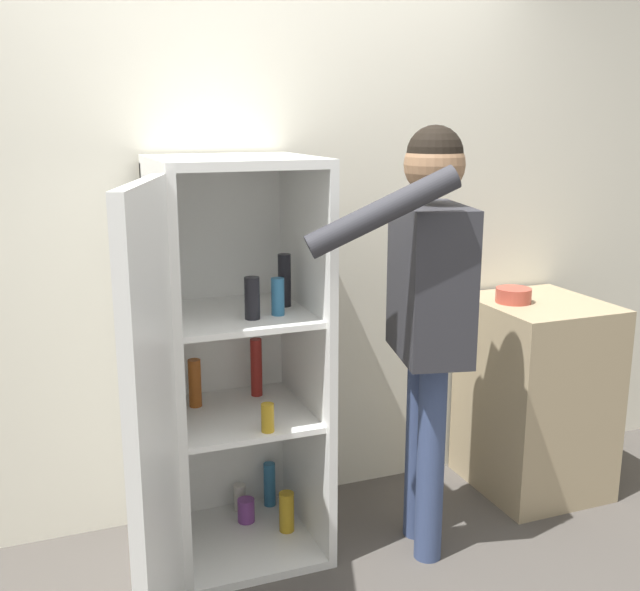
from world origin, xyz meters
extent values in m
cube|color=silver|center=(0.00, 0.98, 1.27)|extent=(7.00, 0.06, 2.55)
cube|color=white|center=(-0.21, 0.62, 0.02)|extent=(0.62, 0.62, 0.04)
cube|color=white|center=(-0.21, 0.62, 1.62)|extent=(0.62, 0.62, 0.04)
cube|color=white|center=(-0.21, 0.91, 0.82)|extent=(0.62, 0.03, 1.57)
cube|color=white|center=(-0.51, 0.62, 0.82)|extent=(0.03, 0.62, 1.57)
cube|color=white|center=(0.08, 0.62, 0.82)|extent=(0.04, 0.62, 1.57)
cube|color=white|center=(-0.21, 0.62, 0.59)|extent=(0.55, 0.55, 0.02)
cube|color=white|center=(-0.21, 0.62, 1.02)|extent=(0.55, 0.55, 0.02)
cube|color=white|center=(-0.65, 0.02, 0.82)|extent=(0.25, 0.60, 1.57)
cylinder|color=#B78C1E|center=(-0.16, 0.39, 0.66)|extent=(0.05, 0.05, 0.11)
cylinder|color=#9E4C19|center=(-0.37, 0.75, 0.70)|extent=(0.05, 0.05, 0.20)
cylinder|color=maroon|center=(-0.09, 0.78, 0.73)|extent=(0.05, 0.05, 0.26)
cylinder|color=black|center=(-0.01, 0.64, 1.14)|extent=(0.05, 0.05, 0.22)
cylinder|color=#723884|center=(-0.17, 0.73, 0.09)|extent=(0.08, 0.08, 0.11)
cylinder|color=beige|center=(-0.17, 0.84, 0.10)|extent=(0.06, 0.06, 0.12)
cylinder|color=teal|center=(-0.07, 0.52, 1.10)|extent=(0.05, 0.05, 0.15)
cylinder|color=#B78C1E|center=(-0.02, 0.59, 0.12)|extent=(0.07, 0.07, 0.18)
cylinder|color=black|center=(-0.18, 0.50, 1.11)|extent=(0.06, 0.06, 0.16)
cylinder|color=teal|center=(-0.03, 0.83, 0.14)|extent=(0.05, 0.05, 0.21)
cylinder|color=#384770|center=(0.48, 0.24, 0.43)|extent=(0.11, 0.11, 0.85)
cylinder|color=#384770|center=(0.52, 0.42, 0.43)|extent=(0.11, 0.11, 0.85)
cube|color=#2D2D33|center=(0.50, 0.33, 1.15)|extent=(0.34, 0.48, 0.60)
sphere|color=#8C6647|center=(0.50, 0.33, 1.61)|extent=(0.23, 0.23, 0.23)
sphere|color=black|center=(0.50, 0.33, 1.65)|extent=(0.22, 0.22, 0.22)
cylinder|color=#2D2D33|center=(0.19, 0.15, 1.46)|extent=(0.56, 0.21, 0.32)
cylinder|color=#2D2D33|center=(0.55, 0.57, 1.12)|extent=(0.09, 0.09, 0.57)
cube|color=tan|center=(1.26, 0.62, 0.47)|extent=(0.56, 0.61, 0.94)
cylinder|color=#B24738|center=(1.13, 0.66, 0.97)|extent=(0.17, 0.17, 0.07)
camera|label=1|loc=(-0.94, -2.19, 1.78)|focal=42.00mm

